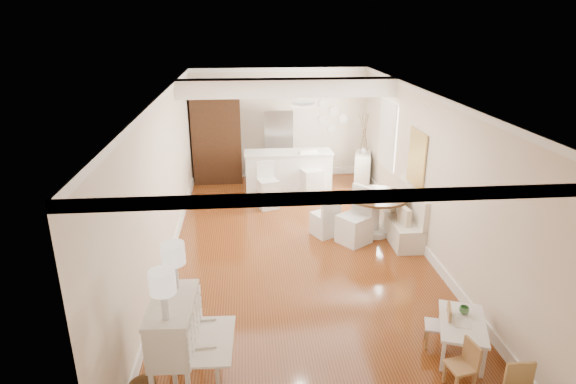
{
  "coord_description": "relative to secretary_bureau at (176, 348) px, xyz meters",
  "views": [
    {
      "loc": [
        -0.87,
        -7.69,
        3.98
      ],
      "look_at": [
        -0.16,
        0.3,
        1.05
      ],
      "focal_mm": 30.0,
      "sensor_mm": 36.0,
      "label": 1
    }
  ],
  "objects": [
    {
      "name": "room",
      "position": [
        1.74,
        3.59,
        1.4
      ],
      "size": [
        9.0,
        9.04,
        2.82
      ],
      "color": "brown",
      "rests_on": "ground"
    },
    {
      "name": "secretary_bureau",
      "position": [
        0.0,
        0.0,
        0.0
      ],
      "size": [
        0.95,
        0.97,
        1.17
      ],
      "primitive_type": "cube",
      "rotation": [
        0.0,
        0.0,
        -0.04
      ],
      "color": "white",
      "rests_on": "ground"
    },
    {
      "name": "gustavian_armchair",
      "position": [
        0.2,
        0.1,
        -0.08
      ],
      "size": [
        0.62,
        0.62,
        1.02
      ],
      "primitive_type": "cube",
      "rotation": [
        0.0,
        0.0,
        1.63
      ],
      "color": "silver",
      "rests_on": "ground"
    },
    {
      "name": "kids_table",
      "position": [
        3.42,
        0.37,
        -0.36
      ],
      "size": [
        0.81,
        1.03,
        0.45
      ],
      "primitive_type": "cube",
      "rotation": [
        0.0,
        0.0,
        -0.35
      ],
      "color": "white",
      "rests_on": "ground"
    },
    {
      "name": "kids_chair_a",
      "position": [
        3.16,
        -0.22,
        -0.29
      ],
      "size": [
        0.34,
        0.34,
        0.6
      ],
      "primitive_type": "cube",
      "rotation": [
        0.0,
        0.0,
        -1.39
      ],
      "color": "tan",
      "rests_on": "ground"
    },
    {
      "name": "kids_chair_b",
      "position": [
        3.17,
        0.53,
        -0.28
      ],
      "size": [
        0.37,
        0.37,
        0.6
      ],
      "primitive_type": "cube",
      "rotation": [
        0.0,
        0.0,
        -1.88
      ],
      "color": "#AD814E",
      "rests_on": "ground"
    },
    {
      "name": "banquette",
      "position": [
        3.69,
        3.76,
        -0.1
      ],
      "size": [
        0.52,
        1.6,
        0.98
      ],
      "primitive_type": "cube",
      "color": "silver",
      "rests_on": "ground"
    },
    {
      "name": "dining_table",
      "position": [
        3.26,
        3.9,
        -0.18
      ],
      "size": [
        1.52,
        1.52,
        0.81
      ],
      "primitive_type": "cylinder",
      "rotation": [
        0.0,
        0.0,
        0.34
      ],
      "color": "#4F3219",
      "rests_on": "ground"
    },
    {
      "name": "slip_chair_near",
      "position": [
        2.78,
        3.59,
        -0.05
      ],
      "size": [
        0.72,
        0.72,
        1.06
      ],
      "primitive_type": "cube",
      "rotation": [
        0.0,
        0.0,
        -0.95
      ],
      "color": "white",
      "rests_on": "ground"
    },
    {
      "name": "slip_chair_far",
      "position": [
        2.29,
        3.96,
        -0.14
      ],
      "size": [
        0.57,
        0.58,
        0.88
      ],
      "primitive_type": "cube",
      "rotation": [
        0.0,
        0.0,
        -2.67
      ],
      "color": "white",
      "rests_on": "ground"
    },
    {
      "name": "breakfast_counter",
      "position": [
        1.8,
        6.36,
        -0.07
      ],
      "size": [
        2.05,
        0.65,
        1.03
      ],
      "primitive_type": "cube",
      "color": "white",
      "rests_on": "ground"
    },
    {
      "name": "bar_stool_left",
      "position": [
        1.27,
        5.49,
        -0.07
      ],
      "size": [
        0.51,
        0.51,
        1.02
      ],
      "primitive_type": "cube",
      "rotation": [
        0.0,
        0.0,
        0.29
      ],
      "color": "silver",
      "rests_on": "ground"
    },
    {
      "name": "bar_stool_right",
      "position": [
        2.3,
        5.99,
        -0.03
      ],
      "size": [
        0.56,
        0.56,
        1.11
      ],
      "primitive_type": "cube",
      "rotation": [
        0.0,
        0.0,
        0.29
      ],
      "color": "white",
      "rests_on": "ground"
    },
    {
      "name": "pantry_cabinet",
      "position": [
        0.1,
        7.44,
        0.56
      ],
      "size": [
        1.2,
        0.6,
        2.3
      ],
      "primitive_type": "cube",
      "color": "#381E11",
      "rests_on": "ground"
    },
    {
      "name": "fridge",
      "position": [
        2.0,
        7.41,
        0.31
      ],
      "size": [
        0.75,
        0.65,
        1.8
      ],
      "primitive_type": "imported",
      "color": "silver",
      "rests_on": "ground"
    },
    {
      "name": "sideboard",
      "position": [
        3.7,
        6.83,
        -0.18
      ],
      "size": [
        0.57,
        0.91,
        0.8
      ],
      "primitive_type": "cube",
      "rotation": [
        0.0,
        0.0,
        -0.25
      ],
      "color": "silver",
      "rests_on": "ground"
    },
    {
      "name": "pencil_cup",
      "position": [
        3.51,
        0.54,
        -0.09
      ],
      "size": [
        0.12,
        0.12,
        0.09
      ],
      "primitive_type": "imported",
      "rotation": [
        0.0,
        0.0,
        0.02
      ],
      "color": "#528C52",
      "rests_on": "kids_table"
    },
    {
      "name": "branch_vase",
      "position": [
        3.71,
        6.87,
        0.3
      ],
      "size": [
        0.2,
        0.2,
        0.17
      ],
      "primitive_type": "imported",
      "rotation": [
        0.0,
        0.0,
        -0.33
      ],
      "color": "silver",
      "rests_on": "sideboard"
    }
  ]
}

